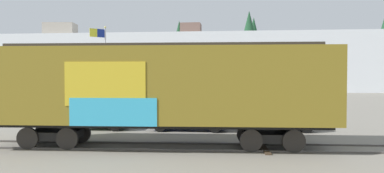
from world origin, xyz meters
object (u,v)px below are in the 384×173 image
parked_car_green (95,115)px  parked_car_black (275,116)px  flagpole (103,59)px  parked_car_blue (189,116)px  freight_car (160,87)px

parked_car_green → parked_car_black: (10.45, 0.17, 0.02)m
flagpole → parked_car_blue: bearing=-45.0°
parked_car_blue → freight_car: bearing=-98.9°
parked_car_blue → parked_car_black: size_ratio=1.02×
flagpole → parked_car_green: 9.24m
flagpole → parked_car_blue: flagpole is taller
freight_car → parked_car_green: 6.99m
parked_car_green → freight_car: bearing=-44.7°
freight_car → parked_car_black: size_ratio=3.31×
flagpole → parked_car_green: bearing=-72.9°
flagpole → parked_car_black: 15.62m
parked_car_green → parked_car_blue: size_ratio=0.95×
flagpole → parked_car_green: (2.49, -8.06, -3.77)m
flagpole → parked_car_black: size_ratio=1.66×
parked_car_blue → parked_car_green: bearing=-179.6°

